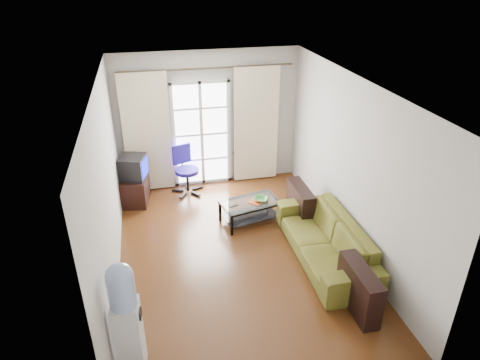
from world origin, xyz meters
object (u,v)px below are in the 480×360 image
sofa (325,240)px  coffee_table (250,209)px  crt_tv (132,167)px  task_chair (187,179)px  tv_stand (135,189)px  water_cooler (126,317)px

sofa → coffee_table: size_ratio=2.05×
sofa → crt_tv: 3.75m
coffee_table → task_chair: size_ratio=1.15×
coffee_table → tv_stand: size_ratio=1.55×
crt_tv → tv_stand: bearing=117.6°
tv_stand → task_chair: bearing=18.8°
task_chair → water_cooler: water_cooler is taller
crt_tv → task_chair: bearing=28.1°
tv_stand → water_cooler: (-0.06, -3.86, 0.50)m
tv_stand → water_cooler: water_cooler is taller
tv_stand → crt_tv: bearing=-70.7°
sofa → crt_tv: size_ratio=3.92×
coffee_table → task_chair: (-0.96, 1.36, 0.02)m
tv_stand → crt_tv: size_ratio=1.24×
sofa → coffee_table: 1.53m
crt_tv → task_chair: size_ratio=0.60×
coffee_table → water_cooler: bearing=-127.3°
sofa → coffee_table: bearing=-145.0°
coffee_table → water_cooler: 3.40m
sofa → water_cooler: size_ratio=1.55×
sofa → coffee_table: (-0.87, 1.25, -0.07)m
water_cooler → crt_tv: bearing=94.6°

